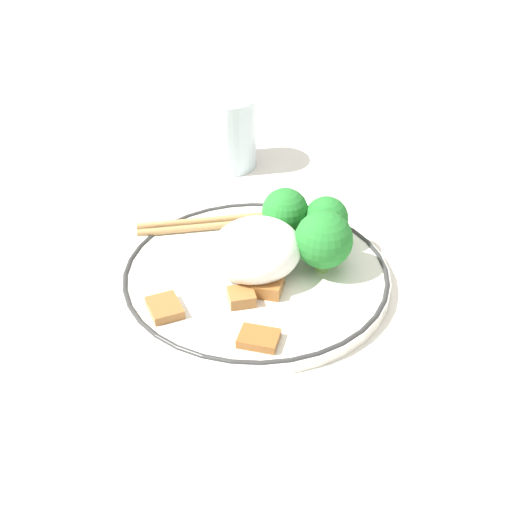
% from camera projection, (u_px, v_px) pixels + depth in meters
% --- Properties ---
extents(ground_plane, '(3.00, 3.00, 0.00)m').
position_uv_depth(ground_plane, '(256.00, 282.00, 0.72)').
color(ground_plane, silver).
extents(plate, '(0.27, 0.27, 0.01)m').
position_uv_depth(plate, '(256.00, 276.00, 0.71)').
color(plate, white).
rests_on(plate, ground_plane).
extents(rice_mound, '(0.09, 0.09, 0.06)m').
position_uv_depth(rice_mound, '(253.00, 250.00, 0.69)').
color(rice_mound, white).
rests_on(rice_mound, plate).
extents(broccoli_back_left, '(0.06, 0.06, 0.07)m').
position_uv_depth(broccoli_back_left, '(324.00, 240.00, 0.69)').
color(broccoli_back_left, '#7FB756').
rests_on(broccoli_back_left, plate).
extents(broccoli_back_center, '(0.05, 0.05, 0.05)m').
position_uv_depth(broccoli_back_center, '(326.00, 219.00, 0.73)').
color(broccoli_back_center, '#7FB756').
rests_on(broccoli_back_center, plate).
extents(broccoli_back_right, '(0.05, 0.05, 0.06)m').
position_uv_depth(broccoli_back_right, '(285.00, 212.00, 0.74)').
color(broccoli_back_right, '#7FB756').
rests_on(broccoli_back_right, plate).
extents(meat_near_front, '(0.04, 0.04, 0.01)m').
position_uv_depth(meat_near_front, '(165.00, 308.00, 0.66)').
color(meat_near_front, '#9E6633').
rests_on(meat_near_front, plate).
extents(meat_near_left, '(0.04, 0.04, 0.01)m').
position_uv_depth(meat_near_left, '(259.00, 338.00, 0.62)').
color(meat_near_left, '#995B28').
rests_on(meat_near_left, plate).
extents(meat_near_right, '(0.03, 0.03, 0.01)m').
position_uv_depth(meat_near_right, '(241.00, 297.00, 0.67)').
color(meat_near_right, '#9E6633').
rests_on(meat_near_right, plate).
extents(meat_near_back, '(0.04, 0.04, 0.01)m').
position_uv_depth(meat_near_back, '(268.00, 285.00, 0.68)').
color(meat_near_back, '#995B28').
rests_on(meat_near_back, plate).
extents(chopsticks, '(0.14, 0.17, 0.01)m').
position_uv_depth(chopsticks, '(230.00, 222.00, 0.78)').
color(chopsticks, '#AD8451').
rests_on(chopsticks, plate).
extents(drinking_glass, '(0.07, 0.07, 0.09)m').
position_uv_depth(drinking_glass, '(228.00, 132.00, 0.90)').
color(drinking_glass, silver).
rests_on(drinking_glass, ground_plane).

